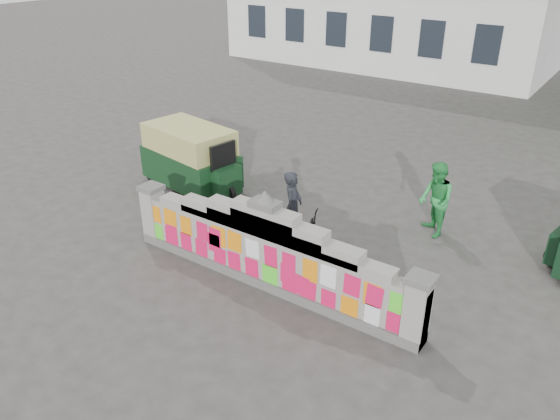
{
  "coord_description": "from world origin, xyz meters",
  "views": [
    {
      "loc": [
        5.27,
        -7.09,
        6.08
      ],
      "look_at": [
        -0.37,
        1.0,
        1.1
      ],
      "focal_mm": 35.0,
      "sensor_mm": 36.0,
      "label": 1
    }
  ],
  "objects": [
    {
      "name": "parapet_wall",
      "position": [
        -0.0,
        -0.01,
        0.75
      ],
      "size": [
        6.48,
        0.44,
        2.01
      ],
      "color": "#4C4C49",
      "rests_on": "ground"
    },
    {
      "name": "cyclist_rider",
      "position": [
        -0.33,
        1.42,
        0.77
      ],
      "size": [
        0.53,
        0.65,
        1.55
      ],
      "primitive_type": "imported",
      "rotation": [
        0.0,
        0.0,
        1.89
      ],
      "color": "black",
      "rests_on": "ground"
    },
    {
      "name": "rickshaw_left",
      "position": [
        -4.29,
        2.58,
        0.87
      ],
      "size": [
        3.11,
        1.81,
        1.68
      ],
      "rotation": [
        0.0,
        0.0,
        -0.16
      ],
      "color": "black",
      "rests_on": "ground"
    },
    {
      "name": "cyclist_bike",
      "position": [
        -0.33,
        1.42,
        0.46
      ],
      "size": [
        1.84,
        1.13,
        0.91
      ],
      "primitive_type": "imported",
      "rotation": [
        0.0,
        0.0,
        1.89
      ],
      "color": "black",
      "rests_on": "ground"
    },
    {
      "name": "pedestrian",
      "position": [
        1.89,
        3.78,
        0.86
      ],
      "size": [
        1.04,
        1.05,
        1.71
      ],
      "primitive_type": "imported",
      "rotation": [
        0.0,
        0.0,
        -0.82
      ],
      "color": "green",
      "rests_on": "ground"
    },
    {
      "name": "ground",
      "position": [
        0.0,
        0.0,
        0.0
      ],
      "size": [
        100.0,
        100.0,
        0.0
      ],
      "primitive_type": "plane",
      "color": "#383533",
      "rests_on": "ground"
    }
  ]
}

